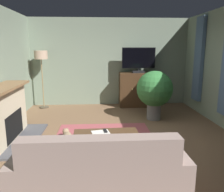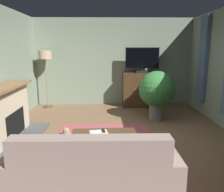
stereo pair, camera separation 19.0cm
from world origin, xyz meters
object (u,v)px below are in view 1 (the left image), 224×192
at_px(tv_cabinet, 138,90).
at_px(folded_newspaper, 101,132).
at_px(cat, 67,136).
at_px(potted_plant_leafy_by_curtain, 155,90).
at_px(coffee_table, 106,136).
at_px(sofa_floral, 100,177).
at_px(floor_lamp, 41,60).
at_px(fireplace, 5,116).
at_px(television, 139,59).
at_px(tv_remote, 105,131).

xyz_separation_m(tv_cabinet, folded_newspaper, (-1.23, -3.35, -0.11)).
bearing_deg(cat, potted_plant_leafy_by_curtain, 32.20).
distance_m(coffee_table, cat, 1.07).
xyz_separation_m(folded_newspaper, sofa_floral, (-0.02, -1.25, -0.09)).
bearing_deg(tv_cabinet, floor_lamp, -178.66).
distance_m(fireplace, cat, 1.29).
relative_size(television, tv_remote, 6.04).
xyz_separation_m(television, cat, (-1.89, -2.67, -1.38)).
xyz_separation_m(fireplace, coffee_table, (1.97, -0.79, -0.16)).
xyz_separation_m(television, potted_plant_leafy_by_curtain, (0.19, -1.36, -0.71)).
xyz_separation_m(tv_cabinet, potted_plant_leafy_by_curtain, (0.19, -1.42, 0.26)).
relative_size(fireplace, folded_newspaper, 5.87).
relative_size(tv_cabinet, folded_newspaper, 3.87).
height_order(television, tv_remote, television).
bearing_deg(fireplace, floor_lamp, 86.57).
xyz_separation_m(coffee_table, cat, (-0.76, 0.71, -0.26)).
xyz_separation_m(fireplace, sofa_floral, (1.85, -1.96, -0.21)).
relative_size(tv_remote, floor_lamp, 0.10).
bearing_deg(fireplace, potted_plant_leafy_by_curtain, 20.42).
distance_m(sofa_floral, potted_plant_leafy_by_curtain, 3.52).
relative_size(tv_cabinet, potted_plant_leafy_by_curtain, 0.92).
distance_m(fireplace, folded_newspaper, 2.01).
distance_m(cat, floor_lamp, 3.18).
bearing_deg(folded_newspaper, cat, 124.49).
bearing_deg(coffee_table, tv_cabinet, 71.80).
bearing_deg(tv_cabinet, fireplace, -139.56).
xyz_separation_m(fireplace, tv_cabinet, (3.10, 2.64, -0.01)).
xyz_separation_m(tv_remote, sofa_floral, (-0.11, -1.29, -0.10)).
xyz_separation_m(potted_plant_leafy_by_curtain, floor_lamp, (-3.13, 1.35, 0.71)).
bearing_deg(potted_plant_leafy_by_curtain, coffee_table, -123.14).
xyz_separation_m(fireplace, potted_plant_leafy_by_curtain, (3.28, 1.22, 0.25)).
relative_size(fireplace, tv_cabinet, 1.52).
height_order(coffee_table, cat, coffee_table).
xyz_separation_m(tv_cabinet, television, (0.00, -0.05, 0.97)).
bearing_deg(tv_cabinet, coffee_table, -108.20).
height_order(tv_remote, floor_lamp, floor_lamp).
bearing_deg(sofa_floral, folded_newspaper, 88.98).
bearing_deg(coffee_table, television, 71.53).
relative_size(fireplace, potted_plant_leafy_by_curtain, 1.39).
height_order(television, sofa_floral, television).
distance_m(coffee_table, potted_plant_leafy_by_curtain, 2.44).
relative_size(potted_plant_leafy_by_curtain, cat, 1.81).
distance_m(tv_remote, floor_lamp, 3.86).
distance_m(tv_cabinet, tv_remote, 3.51).
xyz_separation_m(fireplace, floor_lamp, (0.15, 2.57, 0.96)).
height_order(fireplace, coffee_table, fireplace).
relative_size(tv_cabinet, floor_lamp, 0.66).
xyz_separation_m(tv_remote, cat, (-0.74, 0.59, -0.32)).
xyz_separation_m(fireplace, cat, (1.21, -0.08, -0.43)).
bearing_deg(coffee_table, cat, 136.94).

